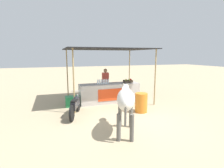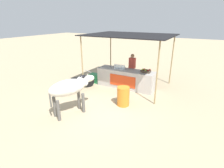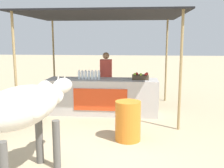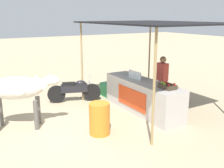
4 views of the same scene
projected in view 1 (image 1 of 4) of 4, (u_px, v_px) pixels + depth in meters
The scene contains 10 objects.
ground_plane at pixel (127, 116), 6.84m from camera, with size 60.00×60.00×0.00m, color tan.
stall_counter at pixel (110, 93), 8.80m from camera, with size 3.00×0.82×0.96m.
stall_awning at pixel (108, 51), 8.74m from camera, with size 4.20×3.20×2.69m.
water_bottle_row at pixel (103, 82), 8.55m from camera, with size 0.61×0.07×0.25m.
fruit_crate at pixel (128, 81), 9.09m from camera, with size 0.44×0.32×0.18m.
vendor_behind_counter at pixel (105, 83), 9.45m from camera, with size 0.34×0.22×1.65m.
cooler_box at pixel (72, 101), 8.15m from camera, with size 0.60×0.44×0.48m, color #268C4C.
water_barrel at pixel (141, 103), 7.30m from camera, with size 0.51×0.51×0.81m, color orange.
cow at pixel (126, 100), 5.26m from camera, with size 1.07×1.81×1.44m.
motorcycle_parked at pixel (75, 105), 6.88m from camera, with size 0.78×1.73×0.90m.
Camera 1 is at (-2.71, -5.97, 2.38)m, focal length 28.00 mm.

